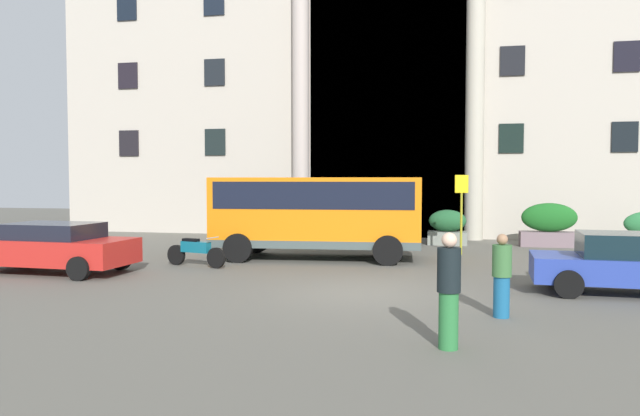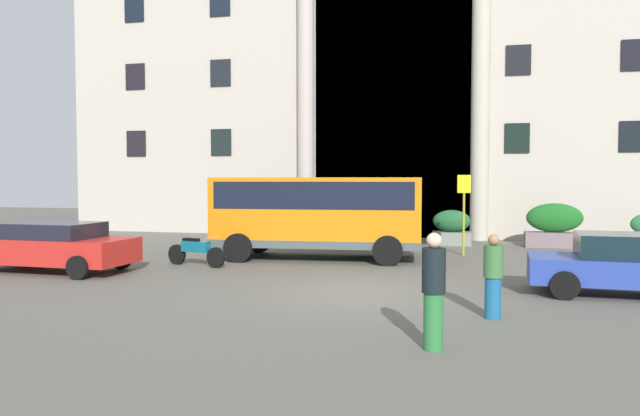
% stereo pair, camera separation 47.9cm
% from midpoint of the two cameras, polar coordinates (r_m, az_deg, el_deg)
% --- Properties ---
extents(ground_plane, '(80.00, 64.00, 0.12)m').
position_cam_midpoint_polar(ground_plane, '(14.06, 2.97, -8.14)').
color(ground_plane, '#5B5850').
extents(office_building_facade, '(32.77, 9.63, 19.33)m').
position_cam_midpoint_polar(office_building_facade, '(31.96, 8.23, 15.56)').
color(office_building_facade, '#B1A89A').
rests_on(office_building_facade, ground_plane).
extents(orange_minibus, '(6.74, 3.14, 2.62)m').
position_cam_midpoint_polar(orange_minibus, '(19.67, -0.94, -0.18)').
color(orange_minibus, orange).
rests_on(orange_minibus, ground_plane).
extents(bus_stop_sign, '(0.44, 0.08, 2.71)m').
position_cam_midpoint_polar(bus_stop_sign, '(21.15, 12.42, 0.22)').
color(bus_stop_sign, olive).
rests_on(bus_stop_sign, ground_plane).
extents(hedge_planter_entrance_right, '(2.00, 0.83, 1.55)m').
position_cam_midpoint_polar(hedge_planter_entrance_right, '(24.52, -0.98, -1.52)').
color(hedge_planter_entrance_right, slate).
rests_on(hedge_planter_entrance_right, ground_plane).
extents(hedge_planter_west, '(1.50, 0.92, 1.36)m').
position_cam_midpoint_polar(hedge_planter_west, '(24.37, 11.25, -1.82)').
color(hedge_planter_west, slate).
rests_on(hedge_planter_west, ground_plane).
extents(hedge_planter_entrance_left, '(2.12, 0.80, 1.66)m').
position_cam_midpoint_polar(hedge_planter_entrance_left, '(24.67, 20.06, -1.54)').
color(hedge_planter_entrance_left, slate).
rests_on(hedge_planter_entrance_left, ground_plane).
extents(parked_estate_mid, '(4.55, 2.11, 1.38)m').
position_cam_midpoint_polar(parked_estate_mid, '(15.33, 26.65, -4.62)').
color(parked_estate_mid, '#263C97').
rests_on(parked_estate_mid, ground_plane).
extents(parked_compact_extra, '(4.46, 2.22, 1.37)m').
position_cam_midpoint_polar(parked_compact_extra, '(18.45, -24.32, -3.32)').
color(parked_compact_extra, '#B4221D').
rests_on(parked_compact_extra, ground_plane).
extents(motorcycle_near_kerb, '(2.03, 0.77, 0.89)m').
position_cam_midpoint_polar(motorcycle_near_kerb, '(18.46, -12.35, -3.93)').
color(motorcycle_near_kerb, black).
rests_on(motorcycle_near_kerb, ground_plane).
extents(pedestrian_woman_with_bag, '(0.36, 0.36, 1.57)m').
position_cam_midpoint_polar(pedestrian_woman_with_bag, '(11.92, 15.48, -6.11)').
color(pedestrian_woman_with_bag, '#185682').
rests_on(pedestrian_woman_with_bag, ground_plane).
extents(pedestrian_woman_dark_dress, '(0.36, 0.36, 1.79)m').
position_cam_midpoint_polar(pedestrian_woman_dark_dress, '(9.55, 10.50, -7.54)').
color(pedestrian_woman_dark_dress, '#276D36').
rests_on(pedestrian_woman_dark_dress, ground_plane).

